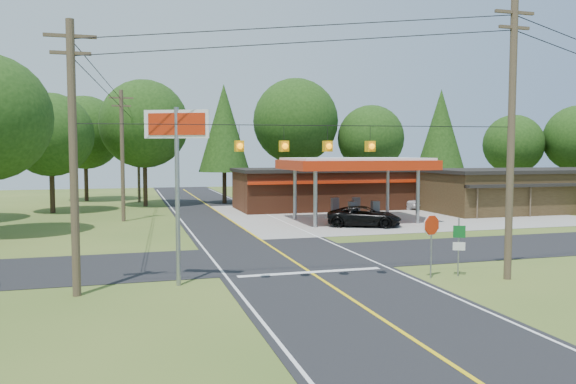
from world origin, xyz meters
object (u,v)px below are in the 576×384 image
object	(u,v)px
gas_canopy	(355,166)
suv_car	(364,217)
sedan_car	(400,201)
big_stop_sign	(177,153)
octagonal_stop_sign	(432,230)

from	to	relation	value
gas_canopy	suv_car	xyz separation A→B (m)	(-0.50, -3.00, -3.54)
suv_car	sedan_car	bearing A→B (deg)	-12.63
sedan_car	big_stop_sign	size ratio (longest dim) A/B	0.63
sedan_car	octagonal_stop_sign	distance (m)	29.79
gas_canopy	big_stop_sign	world-z (taller)	big_stop_sign
gas_canopy	sedan_car	distance (m)	11.85
suv_car	big_stop_sign	bearing A→B (deg)	160.33
big_stop_sign	suv_car	bearing A→B (deg)	45.26
suv_car	gas_canopy	bearing A→B (deg)	15.61
suv_car	octagonal_stop_sign	size ratio (longest dim) A/B	1.92
gas_canopy	suv_car	bearing A→B (deg)	-99.46
sedan_car	big_stop_sign	distance (m)	34.39
gas_canopy	suv_car	size ratio (longest dim) A/B	2.03
octagonal_stop_sign	big_stop_sign	bearing A→B (deg)	171.02
gas_canopy	sedan_car	bearing A→B (deg)	45.00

